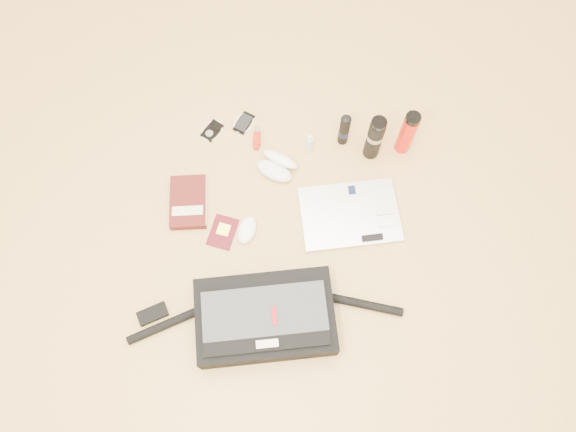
{
  "coord_description": "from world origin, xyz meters",
  "views": [
    {
      "loc": [
        0.16,
        -0.63,
        2.02
      ],
      "look_at": [
        0.02,
        0.1,
        0.06
      ],
      "focal_mm": 35.0,
      "sensor_mm": 36.0,
      "label": 1
    }
  ],
  "objects_px": {
    "laptop": "(350,215)",
    "book": "(189,202)",
    "thermos_black": "(375,138)",
    "messenger_bag": "(265,318)",
    "thermos_red": "(407,133)"
  },
  "relations": [
    {
      "from": "laptop",
      "to": "thermos_black",
      "type": "xyz_separation_m",
      "value": [
        0.04,
        0.29,
        0.11
      ]
    },
    {
      "from": "book",
      "to": "thermos_red",
      "type": "height_order",
      "value": "thermos_red"
    },
    {
      "from": "book",
      "to": "laptop",
      "type": "bearing_deg",
      "value": -7.42
    },
    {
      "from": "book",
      "to": "messenger_bag",
      "type": "bearing_deg",
      "value": -59.29
    },
    {
      "from": "book",
      "to": "thermos_black",
      "type": "bearing_deg",
      "value": 14.62
    },
    {
      "from": "book",
      "to": "thermos_red",
      "type": "bearing_deg",
      "value": 13.68
    },
    {
      "from": "laptop",
      "to": "thermos_red",
      "type": "xyz_separation_m",
      "value": [
        0.16,
        0.34,
        0.1
      ]
    },
    {
      "from": "book",
      "to": "thermos_black",
      "type": "height_order",
      "value": "thermos_black"
    },
    {
      "from": "messenger_bag",
      "to": "book",
      "type": "bearing_deg",
      "value": 117.6
    },
    {
      "from": "thermos_black",
      "to": "thermos_red",
      "type": "distance_m",
      "value": 0.13
    },
    {
      "from": "laptop",
      "to": "book",
      "type": "distance_m",
      "value": 0.62
    },
    {
      "from": "thermos_black",
      "to": "messenger_bag",
      "type": "bearing_deg",
      "value": -110.29
    },
    {
      "from": "thermos_black",
      "to": "laptop",
      "type": "bearing_deg",
      "value": -97.66
    },
    {
      "from": "thermos_red",
      "to": "messenger_bag",
      "type": "bearing_deg",
      "value": -116.51
    },
    {
      "from": "laptop",
      "to": "book",
      "type": "xyz_separation_m",
      "value": [
        -0.62,
        -0.07,
        0.01
      ]
    }
  ]
}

